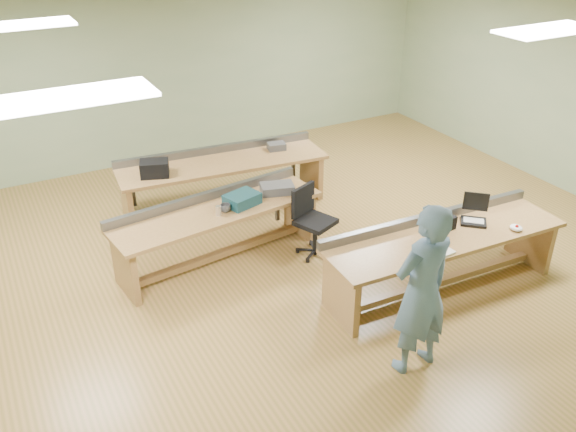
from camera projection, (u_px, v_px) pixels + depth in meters
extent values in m
plane|color=olive|center=(280.00, 257.00, 8.09)|extent=(10.00, 10.00, 0.00)
plane|color=silver|center=(279.00, 25.00, 6.66)|extent=(10.00, 10.00, 0.00)
cube|color=gray|center=(172.00, 74.00, 10.47)|extent=(10.00, 0.04, 3.00)
cube|color=gray|center=(543.00, 344.00, 4.28)|extent=(10.00, 0.04, 3.00)
cube|color=gray|center=(564.00, 94.00, 9.46)|extent=(0.04, 8.00, 3.00)
cube|color=white|center=(72.00, 97.00, 4.47)|extent=(1.20, 0.50, 0.03)
cube|color=white|center=(18.00, 25.00, 6.79)|extent=(1.20, 0.50, 0.03)
cube|color=white|center=(548.00, 30.00, 6.56)|extent=(1.20, 0.50, 0.03)
cube|color=#A78246|center=(446.00, 237.00, 7.11)|extent=(3.05, 0.93, 0.05)
cube|color=#A78246|center=(341.00, 294.00, 6.75)|extent=(0.11, 0.71, 0.70)
cube|color=#A78246|center=(530.00, 238.00, 7.83)|extent=(0.11, 0.71, 0.70)
cube|color=#A78246|center=(440.00, 281.00, 7.41)|extent=(2.72, 0.22, 0.08)
cube|color=#56595E|center=(428.00, 218.00, 7.36)|extent=(3.02, 0.21, 0.11)
cube|color=#A78246|center=(218.00, 212.00, 7.67)|extent=(2.83, 1.07, 0.05)
cube|color=#A78246|center=(125.00, 269.00, 7.20)|extent=(0.16, 0.64, 0.70)
cube|color=#A78246|center=(299.00, 210.00, 8.50)|extent=(0.16, 0.64, 0.70)
cube|color=#A78246|center=(221.00, 254.00, 7.97)|extent=(2.46, 0.40, 0.08)
cube|color=#56595E|center=(205.00, 196.00, 7.87)|extent=(2.75, 0.42, 0.11)
cube|color=#A78246|center=(223.00, 163.00, 9.02)|extent=(3.16, 1.12, 0.05)
cube|color=#A78246|center=(127.00, 203.00, 8.70)|extent=(0.15, 0.73, 0.70)
cube|color=#A78246|center=(311.00, 171.00, 9.69)|extent=(0.15, 0.73, 0.70)
cube|color=#A78246|center=(225.00, 201.00, 9.31)|extent=(2.80, 0.36, 0.08)
cube|color=#56595E|center=(215.00, 149.00, 9.28)|extent=(3.09, 0.37, 0.11)
imported|color=slate|center=(422.00, 290.00, 5.83)|extent=(0.70, 0.48, 1.84)
cube|color=black|center=(473.00, 222.00, 7.35)|extent=(0.39, 0.38, 0.03)
cube|color=black|center=(476.00, 201.00, 7.35)|extent=(0.23, 0.21, 0.24)
cube|color=beige|center=(437.00, 255.00, 6.69)|extent=(0.45, 0.17, 0.03)
ellipsoid|color=white|center=(516.00, 228.00, 7.19)|extent=(0.15, 0.17, 0.07)
cube|color=black|center=(445.00, 223.00, 7.19)|extent=(0.26, 0.19, 0.16)
cylinder|color=black|center=(315.00, 239.00, 8.05)|extent=(0.06, 0.06, 0.47)
cube|color=black|center=(315.00, 222.00, 7.93)|extent=(0.58, 0.58, 0.06)
cube|color=black|center=(303.00, 200.00, 7.92)|extent=(0.41, 0.21, 0.40)
cylinder|color=black|center=(315.00, 252.00, 8.14)|extent=(0.66, 0.66, 0.06)
cube|color=#12353D|center=(242.00, 199.00, 7.76)|extent=(0.49, 0.42, 0.15)
cube|color=#3E3E40|center=(277.00, 188.00, 8.07)|extent=(0.49, 0.38, 0.12)
imported|color=#3E3E40|center=(225.00, 208.00, 7.59)|extent=(0.15, 0.15, 0.10)
cylinder|color=silver|center=(218.00, 211.00, 7.51)|extent=(0.08, 0.08, 0.13)
cube|color=black|center=(155.00, 169.00, 8.51)|extent=(0.46, 0.39, 0.22)
cube|color=#3E3E40|center=(276.00, 146.00, 9.40)|extent=(0.30, 0.24, 0.11)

